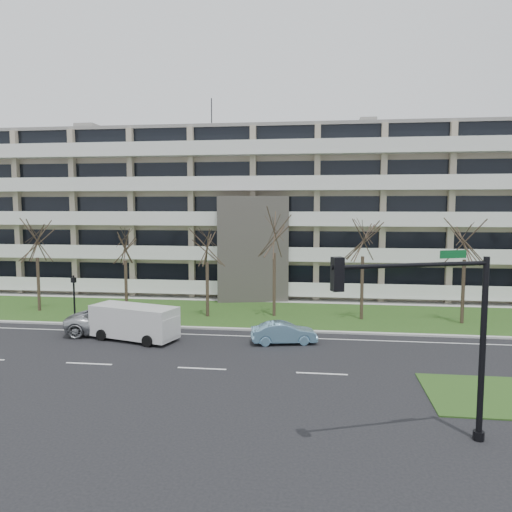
# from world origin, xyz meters

# --- Properties ---
(ground) EXTENTS (160.00, 160.00, 0.00)m
(ground) POSITION_xyz_m (0.00, 0.00, 0.00)
(ground) COLOR black
(ground) RESTS_ON ground
(grass_verge) EXTENTS (90.00, 10.00, 0.06)m
(grass_verge) POSITION_xyz_m (0.00, 13.00, 0.03)
(grass_verge) COLOR #1E4818
(grass_verge) RESTS_ON ground
(curb) EXTENTS (90.00, 0.35, 0.12)m
(curb) POSITION_xyz_m (0.00, 8.00, 0.06)
(curb) COLOR #B2B2AD
(curb) RESTS_ON ground
(sidewalk) EXTENTS (90.00, 2.00, 0.08)m
(sidewalk) POSITION_xyz_m (0.00, 18.50, 0.04)
(sidewalk) COLOR #B2B2AD
(sidewalk) RESTS_ON ground
(grass_median) EXTENTS (7.00, 5.00, 0.06)m
(grass_median) POSITION_xyz_m (14.00, -2.00, 0.03)
(grass_median) COLOR #1E4818
(grass_median) RESTS_ON ground
(lane_edge_line) EXTENTS (90.00, 0.12, 0.01)m
(lane_edge_line) POSITION_xyz_m (0.00, 6.50, 0.01)
(lane_edge_line) COLOR white
(lane_edge_line) RESTS_ON ground
(apartment_building) EXTENTS (60.50, 15.10, 18.75)m
(apartment_building) POSITION_xyz_m (-0.01, 25.32, 7.61)
(apartment_building) COLOR tan
(apartment_building) RESTS_ON ground
(silver_pickup) EXTENTS (6.32, 3.75, 1.65)m
(silver_pickup) POSITION_xyz_m (-7.23, 6.10, 0.82)
(silver_pickup) COLOR #ADB1B5
(silver_pickup) RESTS_ON ground
(blue_sedan) EXTENTS (4.08, 2.16, 1.28)m
(blue_sedan) POSITION_xyz_m (3.75, 5.18, 0.64)
(blue_sedan) COLOR #7EB7DC
(blue_sedan) RESTS_ON ground
(white_van) EXTENTS (5.73, 3.43, 2.09)m
(white_van) POSITION_xyz_m (-5.32, 4.81, 1.25)
(white_van) COLOR silver
(white_van) RESTS_ON ground
(traffic_signal) EXTENTS (5.45, 2.32, 6.70)m
(traffic_signal) POSITION_xyz_m (9.65, -6.96, 4.33)
(traffic_signal) COLOR black
(traffic_signal) RESTS_ON ground
(pedestrian_signal) EXTENTS (0.37, 0.33, 3.32)m
(pedestrian_signal) POSITION_xyz_m (-11.33, 8.83, 2.11)
(pedestrian_signal) COLOR black
(pedestrian_signal) RESTS_ON ground
(tree_1) EXTENTS (3.75, 3.75, 7.51)m
(tree_1) POSITION_xyz_m (-15.79, 11.83, 5.84)
(tree_1) COLOR #382B21
(tree_1) RESTS_ON ground
(tree_2) EXTENTS (3.53, 3.53, 7.06)m
(tree_2) POSITION_xyz_m (-9.09, 12.78, 5.49)
(tree_2) COLOR #382B21
(tree_2) RESTS_ON ground
(tree_3) EXTENTS (3.63, 3.63, 7.25)m
(tree_3) POSITION_xyz_m (-2.36, 11.58, 5.64)
(tree_3) COLOR #382B21
(tree_3) RESTS_ON ground
(tree_4) EXTENTS (4.23, 4.23, 8.46)m
(tree_4) POSITION_xyz_m (2.50, 12.37, 6.58)
(tree_4) COLOR #382B21
(tree_4) RESTS_ON ground
(tree_5) EXTENTS (4.10, 4.10, 8.21)m
(tree_5) POSITION_xyz_m (8.83, 12.07, 6.38)
(tree_5) COLOR #382B21
(tree_5) RESTS_ON ground
(tree_6) EXTENTS (4.01, 4.01, 8.03)m
(tree_6) POSITION_xyz_m (15.66, 11.71, 6.24)
(tree_6) COLOR #382B21
(tree_6) RESTS_ON ground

